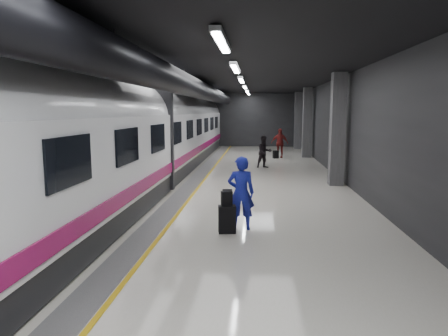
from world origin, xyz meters
name	(u,v)px	position (x,y,z in m)	size (l,w,h in m)	color
ground	(220,193)	(0.00, 0.00, 0.00)	(40.00, 40.00, 0.00)	silver
platform_hall	(215,97)	(-0.29, 0.96, 3.54)	(10.02, 40.02, 4.51)	black
train	(133,136)	(-3.25, 0.00, 2.07)	(3.05, 38.00, 4.05)	black
traveler_main	(241,193)	(0.95, -4.52, 0.94)	(0.68, 0.45, 1.87)	#1F19BD
suitcase_main	(227,219)	(0.63, -4.87, 0.34)	(0.42, 0.26, 0.68)	black
shoulder_bag	(227,198)	(0.61, -4.83, 0.86)	(0.27, 0.14, 0.36)	black
traveler_far_a	(264,152)	(1.72, 6.71, 0.85)	(0.83, 0.64, 1.70)	black
traveler_far_b	(280,143)	(2.79, 11.60, 0.94)	(1.11, 0.46, 1.89)	maroon
suitcase_far	(276,154)	(2.53, 11.16, 0.25)	(0.34, 0.22, 0.50)	black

